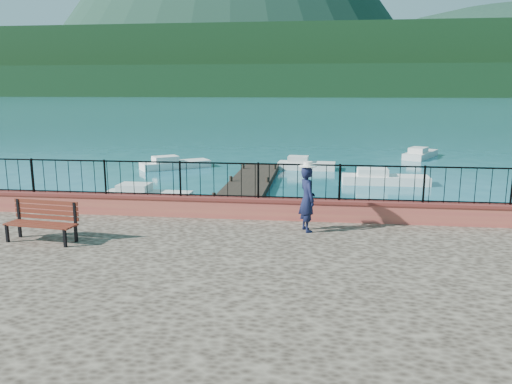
% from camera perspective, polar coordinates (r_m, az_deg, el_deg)
% --- Properties ---
extents(ground, '(2000.00, 2000.00, 0.00)m').
position_cam_1_polar(ground, '(10.82, -0.56, -14.23)').
color(ground, '#19596B').
rests_on(ground, ground).
extents(parapet, '(28.00, 0.46, 0.58)m').
position_cam_1_polar(parapet, '(13.79, 1.50, -1.89)').
color(parapet, '#BA5D43').
rests_on(parapet, promenade).
extents(railing, '(27.00, 0.05, 0.95)m').
position_cam_1_polar(railing, '(13.63, 1.52, 1.24)').
color(railing, black).
rests_on(railing, parapet).
extents(dock, '(2.00, 16.00, 0.30)m').
position_cam_1_polar(dock, '(22.36, -1.50, -0.11)').
color(dock, '#2D231C').
rests_on(dock, ground).
extents(far_forest, '(900.00, 60.00, 18.00)m').
position_cam_1_polar(far_forest, '(309.67, 7.10, 12.42)').
color(far_forest, black).
rests_on(far_forest, ground).
extents(foothills, '(900.00, 120.00, 44.00)m').
position_cam_1_polar(foothills, '(370.04, 7.19, 14.31)').
color(foothills, black).
rests_on(foothills, ground).
extents(park_bench, '(1.76, 0.77, 0.95)m').
position_cam_1_polar(park_bench, '(12.77, -23.22, -3.97)').
color(park_bench, black).
rests_on(park_bench, promenade).
extents(person, '(0.60, 0.71, 1.65)m').
position_cam_1_polar(person, '(12.54, 5.87, -0.81)').
color(person, black).
rests_on(person, promenade).
extents(hat, '(0.44, 0.44, 0.12)m').
position_cam_1_polar(hat, '(12.38, 5.96, 3.20)').
color(hat, white).
rests_on(hat, person).
extents(boat_0, '(3.72, 1.38, 0.80)m').
position_cam_1_polar(boat_0, '(21.65, -12.35, -0.10)').
color(boat_0, silver).
rests_on(boat_0, ground).
extents(boat_2, '(4.29, 1.30, 0.80)m').
position_cam_1_polar(boat_2, '(26.06, 14.57, 1.77)').
color(boat_2, white).
rests_on(boat_2, ground).
extents(boat_3, '(4.13, 3.45, 0.80)m').
position_cam_1_polar(boat_3, '(30.65, -9.19, 3.44)').
color(boat_3, white).
rests_on(boat_3, ground).
extents(boat_4, '(3.46, 1.51, 0.80)m').
position_cam_1_polar(boat_4, '(30.02, 5.80, 3.36)').
color(boat_4, silver).
rests_on(boat_4, ground).
extents(boat_5, '(3.04, 4.24, 0.80)m').
position_cam_1_polar(boat_5, '(36.79, 18.31, 4.37)').
color(boat_5, silver).
rests_on(boat_5, ground).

